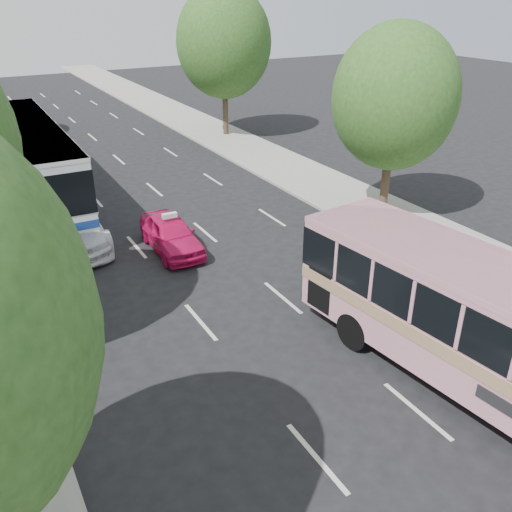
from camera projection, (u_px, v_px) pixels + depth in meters
ground at (332, 377)px, 13.94m from camera, size 120.00×120.00×0.00m
sidewalk_right at (248, 149)px, 33.25m from camera, size 4.00×90.00×0.12m
tree_right_near at (398, 93)px, 21.68m from camera, size 5.10×5.10×7.95m
tree_right_far at (225, 38)px, 33.87m from camera, size 6.00×6.00×9.35m
pink_bus at (490, 322)px, 12.55m from camera, size 3.75×10.53×3.29m
pink_taxi at (171, 234)px, 20.37m from camera, size 1.70×3.95×1.33m
white_pickup at (64, 221)px, 20.93m from camera, size 2.51×6.13×1.78m
tour_coach_front at (28, 160)px, 23.50m from camera, size 2.87×12.67×3.78m
taxi_roof_sign at (170, 216)px, 20.03m from camera, size 0.56×0.20×0.18m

